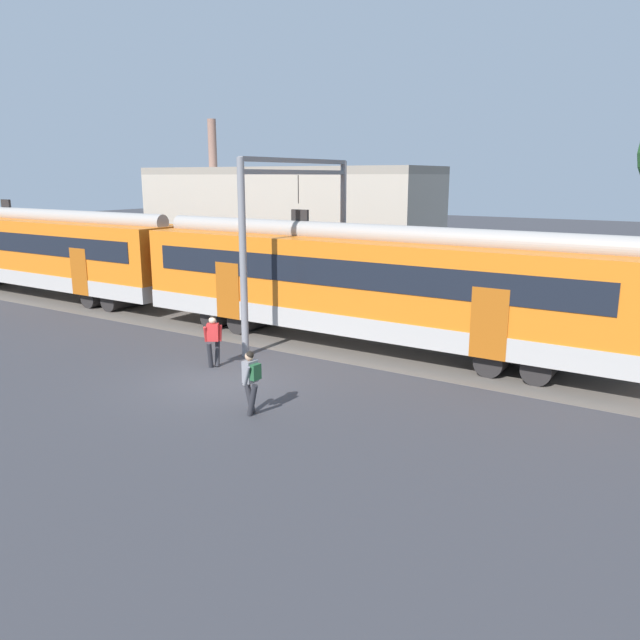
# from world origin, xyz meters

# --- Properties ---
(ground_plane) EXTENTS (160.00, 160.00, 0.00)m
(ground_plane) POSITION_xyz_m (0.00, 0.00, 0.00)
(ground_plane) COLOR #38383D
(track_bed) EXTENTS (80.00, 4.40, 0.01)m
(track_bed) POSITION_xyz_m (-9.38, 5.81, 0.01)
(track_bed) COLOR #605951
(track_bed) RESTS_ON ground
(commuter_train) EXTENTS (38.05, 3.07, 4.73)m
(commuter_train) POSITION_xyz_m (-6.90, 5.80, 2.25)
(commuter_train) COLOR #B2ADA8
(commuter_train) RESTS_ON ground
(pedestrian_red) EXTENTS (0.50, 0.71, 1.67)m
(pedestrian_red) POSITION_xyz_m (-1.15, 1.04, 0.96)
(pedestrian_red) COLOR #28282D
(pedestrian_red) RESTS_ON ground
(pedestrian_grey) EXTENTS (0.63, 0.57, 1.67)m
(pedestrian_grey) POSITION_xyz_m (2.40, -1.47, 0.99)
(pedestrian_grey) COLOR #28282D
(pedestrian_grey) RESTS_ON ground
(catenary_gantry) EXTENTS (0.24, 6.64, 6.53)m
(catenary_gantry) POSITION_xyz_m (-1.15, 5.81, 4.31)
(catenary_gantry) COLOR gray
(catenary_gantry) RESTS_ON ground
(background_building) EXTENTS (17.45, 5.00, 9.20)m
(background_building) POSITION_xyz_m (-9.02, 15.79, 3.21)
(background_building) COLOR #B2A899
(background_building) RESTS_ON ground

